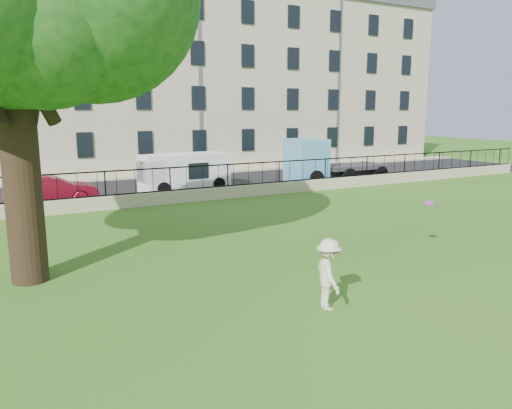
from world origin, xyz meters
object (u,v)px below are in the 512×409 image
frisbee (429,203)px  red_sedan (51,190)px  man (329,274)px  white_van (185,172)px  blue_truck (336,160)px

frisbee → red_sedan: frisbee is taller
man → red_sedan: bearing=30.1°
man → frisbee: 5.58m
frisbee → white_van: (-2.00, 15.36, -0.60)m
man → red_sedan: 16.76m
white_van → man: bearing=-104.2°
frisbee → blue_truck: bearing=62.1°
man → frisbee: frisbee is taller
red_sedan → blue_truck: blue_truck is taller
red_sedan → blue_truck: (16.58, 0.00, 0.66)m
white_van → blue_truck: blue_truck is taller
man → red_sedan: man is taller
white_van → frisbee: bearing=-86.4°
blue_truck → frisbee: bearing=-116.4°
white_van → blue_truck: (9.60, -1.00, 0.33)m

